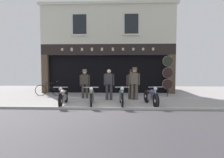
{
  "coord_description": "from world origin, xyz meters",
  "views": [
    {
      "loc": [
        0.81,
        -7.54,
        1.71
      ],
      "look_at": [
        0.4,
        2.69,
        1.1
      ],
      "focal_mm": 30.11,
      "sensor_mm": 36.0,
      "label": 1
    }
  ],
  "objects_px": {
    "motorcycle_center_right": "(151,96)",
    "advert_board_near": "(74,68)",
    "salesman_left": "(85,82)",
    "assistant_far_right": "(135,82)",
    "salesman_right": "(132,83)",
    "tyre_sign_pole": "(168,73)",
    "shopkeeper_center": "(109,83)",
    "motorcycle_left": "(63,96)",
    "advert_board_far": "(61,67)",
    "motorcycle_center_left": "(92,96)",
    "leaning_bicycle": "(49,90)",
    "motorcycle_center": "(121,96)"
  },
  "relations": [
    {
      "from": "shopkeeper_center",
      "to": "advert_board_far",
      "type": "height_order",
      "value": "advert_board_far"
    },
    {
      "from": "motorcycle_center_right",
      "to": "salesman_right",
      "type": "xyz_separation_m",
      "value": [
        -0.78,
        1.67,
        0.48
      ]
    },
    {
      "from": "motorcycle_left",
      "to": "assistant_far_right",
      "type": "distance_m",
      "value": 3.79
    },
    {
      "from": "assistant_far_right",
      "to": "shopkeeper_center",
      "type": "bearing_deg",
      "value": 15.34
    },
    {
      "from": "motorcycle_center_right",
      "to": "salesman_left",
      "type": "relative_size",
      "value": 1.18
    },
    {
      "from": "advert_board_near",
      "to": "leaning_bicycle",
      "type": "relative_size",
      "value": 0.58
    },
    {
      "from": "salesman_left",
      "to": "tyre_sign_pole",
      "type": "bearing_deg",
      "value": -174.9
    },
    {
      "from": "motorcycle_center",
      "to": "assistant_far_right",
      "type": "relative_size",
      "value": 1.16
    },
    {
      "from": "motorcycle_left",
      "to": "motorcycle_center",
      "type": "relative_size",
      "value": 0.98
    },
    {
      "from": "shopkeeper_center",
      "to": "advert_board_near",
      "type": "bearing_deg",
      "value": -41.7
    },
    {
      "from": "assistant_far_right",
      "to": "leaning_bicycle",
      "type": "height_order",
      "value": "assistant_far_right"
    },
    {
      "from": "motorcycle_center",
      "to": "salesman_right",
      "type": "relative_size",
      "value": 1.24
    },
    {
      "from": "advert_board_near",
      "to": "tyre_sign_pole",
      "type": "bearing_deg",
      "value": -15.49
    },
    {
      "from": "motorcycle_center_right",
      "to": "advert_board_near",
      "type": "xyz_separation_m",
      "value": [
        -4.6,
        4.38,
        1.25
      ]
    },
    {
      "from": "motorcycle_center_left",
      "to": "motorcycle_left",
      "type": "bearing_deg",
      "value": -3.79
    },
    {
      "from": "motorcycle_center_left",
      "to": "salesman_right",
      "type": "xyz_separation_m",
      "value": [
        1.94,
        1.72,
        0.48
      ]
    },
    {
      "from": "tyre_sign_pole",
      "to": "advert_board_near",
      "type": "relative_size",
      "value": 2.46
    },
    {
      "from": "salesman_left",
      "to": "assistant_far_right",
      "type": "distance_m",
      "value": 2.78
    },
    {
      "from": "motorcycle_center_left",
      "to": "motorcycle_center_right",
      "type": "xyz_separation_m",
      "value": [
        2.71,
        0.05,
        0.01
      ]
    },
    {
      "from": "salesman_left",
      "to": "advert_board_far",
      "type": "bearing_deg",
      "value": -54.43
    },
    {
      "from": "salesman_right",
      "to": "assistant_far_right",
      "type": "xyz_separation_m",
      "value": [
        0.15,
        -0.17,
        0.08
      ]
    },
    {
      "from": "motorcycle_left",
      "to": "advert_board_far",
      "type": "relative_size",
      "value": 2.0
    },
    {
      "from": "shopkeeper_center",
      "to": "salesman_right",
      "type": "height_order",
      "value": "shopkeeper_center"
    },
    {
      "from": "assistant_far_right",
      "to": "motorcycle_center_left",
      "type": "bearing_deg",
      "value": 46.69
    },
    {
      "from": "assistant_far_right",
      "to": "tyre_sign_pole",
      "type": "distance_m",
      "value": 2.42
    },
    {
      "from": "advert_board_near",
      "to": "advert_board_far",
      "type": "xyz_separation_m",
      "value": [
        -0.91,
        0.0,
        0.08
      ]
    },
    {
      "from": "advert_board_near",
      "to": "leaning_bicycle",
      "type": "distance_m",
      "value": 2.38
    },
    {
      "from": "motorcycle_left",
      "to": "assistant_far_right",
      "type": "height_order",
      "value": "assistant_far_right"
    },
    {
      "from": "advert_board_near",
      "to": "leaning_bicycle",
      "type": "height_order",
      "value": "advert_board_near"
    },
    {
      "from": "tyre_sign_pole",
      "to": "advert_board_near",
      "type": "bearing_deg",
      "value": 164.51
    },
    {
      "from": "motorcycle_center",
      "to": "tyre_sign_pole",
      "type": "height_order",
      "value": "tyre_sign_pole"
    },
    {
      "from": "shopkeeper_center",
      "to": "advert_board_near",
      "type": "height_order",
      "value": "advert_board_near"
    },
    {
      "from": "shopkeeper_center",
      "to": "tyre_sign_pole",
      "type": "height_order",
      "value": "tyre_sign_pole"
    },
    {
      "from": "motorcycle_center_left",
      "to": "shopkeeper_center",
      "type": "bearing_deg",
      "value": -123.61
    },
    {
      "from": "motorcycle_center",
      "to": "advert_board_far",
      "type": "relative_size",
      "value": 2.04
    },
    {
      "from": "motorcycle_center_left",
      "to": "tyre_sign_pole",
      "type": "bearing_deg",
      "value": -153.14
    },
    {
      "from": "motorcycle_center",
      "to": "motorcycle_center_right",
      "type": "relative_size",
      "value": 1.05
    },
    {
      "from": "motorcycle_center_left",
      "to": "tyre_sign_pole",
      "type": "relative_size",
      "value": 0.85
    },
    {
      "from": "salesman_right",
      "to": "motorcycle_left",
      "type": "bearing_deg",
      "value": 32.74
    },
    {
      "from": "tyre_sign_pole",
      "to": "leaning_bicycle",
      "type": "xyz_separation_m",
      "value": [
        -7.22,
        0.07,
        -1.03
      ]
    },
    {
      "from": "leaning_bicycle",
      "to": "shopkeeper_center",
      "type": "bearing_deg",
      "value": 64.09
    },
    {
      "from": "assistant_far_right",
      "to": "tyre_sign_pole",
      "type": "relative_size",
      "value": 0.72
    },
    {
      "from": "motorcycle_left",
      "to": "shopkeeper_center",
      "type": "distance_m",
      "value": 2.55
    },
    {
      "from": "motorcycle_center_left",
      "to": "salesman_right",
      "type": "height_order",
      "value": "salesman_right"
    },
    {
      "from": "leaning_bicycle",
      "to": "motorcycle_center",
      "type": "bearing_deg",
      "value": 51.66
    },
    {
      "from": "advert_board_far",
      "to": "assistant_far_right",
      "type": "bearing_deg",
      "value": -30.56
    },
    {
      "from": "motorcycle_left",
      "to": "salesman_left",
      "type": "distance_m",
      "value": 2.15
    },
    {
      "from": "motorcycle_center_right",
      "to": "advert_board_near",
      "type": "relative_size",
      "value": 1.95
    },
    {
      "from": "motorcycle_center",
      "to": "tyre_sign_pole",
      "type": "relative_size",
      "value": 0.83
    },
    {
      "from": "salesman_left",
      "to": "tyre_sign_pole",
      "type": "relative_size",
      "value": 0.67
    }
  ]
}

